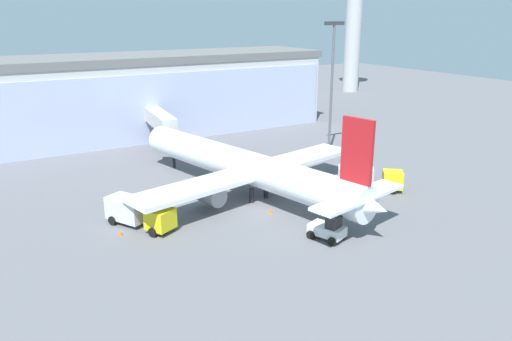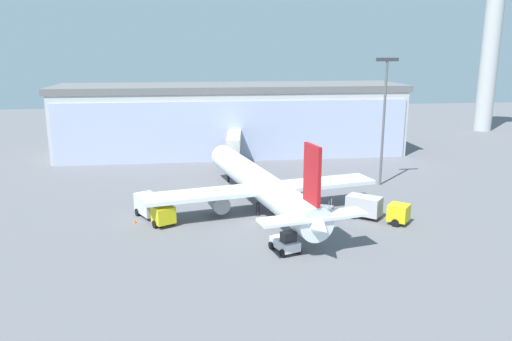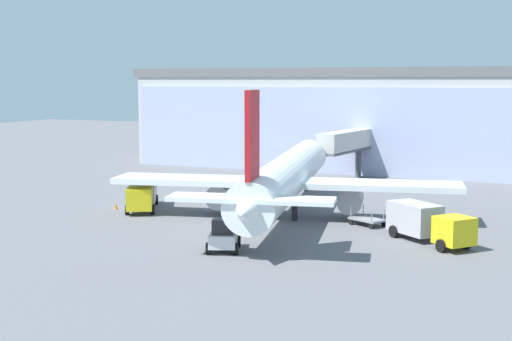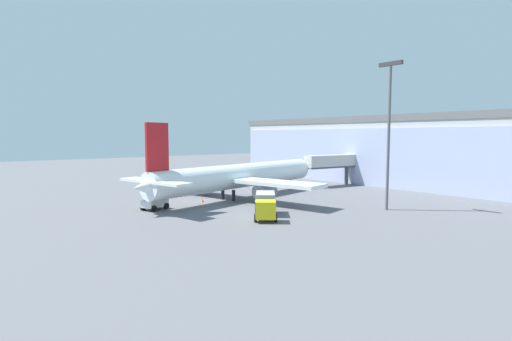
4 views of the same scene
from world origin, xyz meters
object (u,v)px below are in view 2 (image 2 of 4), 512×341
object	(u,v)px
jet_bridge	(234,143)
control_tower	(493,26)
apron_light_mast	(384,111)
fuel_truck	(375,208)
airplane	(260,184)
safety_cone_nose	(263,223)
safety_cone_wingtip	(135,221)
pushback_tug	(286,243)
baggage_cart	(321,207)
catering_truck	(153,208)

from	to	relation	value
jet_bridge	control_tower	distance (m)	74.82
apron_light_mast	fuel_truck	xyz separation A→B (m)	(-6.29, -14.94, -9.56)
airplane	safety_cone_nose	xyz separation A→B (m)	(-0.44, -5.76, -3.05)
airplane	safety_cone_wingtip	world-z (taller)	airplane
jet_bridge	fuel_truck	bearing A→B (deg)	-146.39
safety_cone_wingtip	jet_bridge	bearing A→B (deg)	62.27
fuel_truck	pushback_tug	bearing A→B (deg)	-106.41
jet_bridge	apron_light_mast	xyz separation A→B (m)	(20.77, -13.36, 6.62)
baggage_cart	catering_truck	bearing A→B (deg)	30.28
pushback_tug	jet_bridge	bearing A→B (deg)	-17.29
airplane	safety_cone_wingtip	size ratio (longest dim) A/B	66.76
airplane	baggage_cart	bearing A→B (deg)	-112.44
pushback_tug	safety_cone_nose	world-z (taller)	pushback_tug
catering_truck	baggage_cart	world-z (taller)	catering_truck
catering_truck	safety_cone_nose	xyz separation A→B (m)	(12.70, -3.68, -1.19)
pushback_tug	catering_truck	bearing A→B (deg)	29.48
control_tower	baggage_cart	distance (m)	82.77
control_tower	apron_light_mast	xyz separation A→B (m)	(-43.52, -45.72, -13.82)
safety_cone_nose	safety_cone_wingtip	distance (m)	15.00
apron_light_mast	control_tower	bearing A→B (deg)	46.41
control_tower	catering_truck	bearing A→B (deg)	-142.94
jet_bridge	pushback_tug	xyz separation A→B (m)	(2.21, -36.55, -3.43)
safety_cone_nose	safety_cone_wingtip	world-z (taller)	same
apron_light_mast	airplane	xyz separation A→B (m)	(-19.30, -9.55, -7.70)
apron_light_mast	catering_truck	bearing A→B (deg)	-160.27
control_tower	catering_truck	distance (m)	98.01
control_tower	baggage_cart	xyz separation A→B (m)	(-55.26, -56.61, -24.35)
control_tower	safety_cone_nose	size ratio (longest dim) A/B	72.59
fuel_truck	airplane	bearing A→B (deg)	-162.83
jet_bridge	baggage_cart	world-z (taller)	jet_bridge
jet_bridge	baggage_cart	distance (m)	26.17
baggage_cart	pushback_tug	distance (m)	14.08
baggage_cart	safety_cone_wingtip	world-z (taller)	baggage_cart
catering_truck	pushback_tug	size ratio (longest dim) A/B	2.06
apron_light_mast	safety_cone_nose	xyz separation A→B (m)	(-19.74, -15.31, -10.75)
control_tower	safety_cone_nose	xyz separation A→B (m)	(-63.26, -61.04, -24.58)
jet_bridge	apron_light_mast	bearing A→B (deg)	-116.23
jet_bridge	baggage_cart	xyz separation A→B (m)	(9.04, -24.24, -3.90)
jet_bridge	fuel_truck	xyz separation A→B (m)	(14.48, -28.30, -2.94)
fuel_truck	safety_cone_wingtip	bearing A→B (deg)	-144.65
fuel_truck	pushback_tug	world-z (taller)	fuel_truck
control_tower	jet_bridge	bearing A→B (deg)	-153.28
catering_truck	pushback_tug	world-z (taller)	catering_truck
jet_bridge	baggage_cart	bearing A→B (deg)	-153.04
jet_bridge	safety_cone_wingtip	size ratio (longest dim) A/B	20.58
catering_truck	safety_cone_nose	distance (m)	13.28
apron_light_mast	fuel_truck	world-z (taller)	apron_light_mast
pushback_tug	safety_cone_wingtip	bearing A→B (deg)	36.21
apron_light_mast	safety_cone_nose	bearing A→B (deg)	-142.20
apron_light_mast	pushback_tug	distance (m)	31.36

